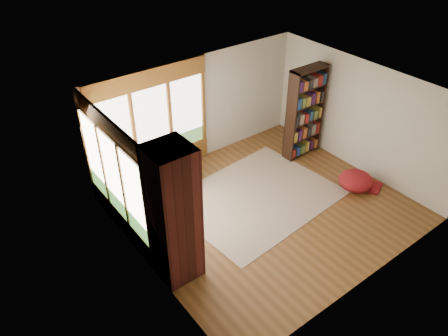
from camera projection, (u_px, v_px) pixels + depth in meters
floor at (266, 208)px, 9.24m from camera, size 5.50×5.50×0.00m
ceiling at (274, 96)px, 7.76m from camera, size 5.50×5.50×0.00m
wall_back at (197, 110)px, 10.14m from camera, size 5.50×0.04×2.60m
wall_front at (376, 227)px, 6.86m from camera, size 5.50×0.04×2.60m
wall_left at (144, 213)px, 7.14m from camera, size 0.04×5.00×2.60m
wall_right at (360, 117)px, 9.87m from camera, size 0.04×5.00×2.60m
windows_back at (152, 124)px, 9.50m from camera, size 2.82×0.10×1.90m
windows_left at (114, 175)px, 7.91m from camera, size 0.10×2.62×1.90m
roller_blind at (93, 137)px, 8.24m from camera, size 0.03×0.72×0.90m
brick_chimney at (174, 215)px, 7.08m from camera, size 0.70×0.70×2.60m
sectional_sofa at (144, 192)px, 9.22m from camera, size 2.20×2.20×0.80m
area_rug at (256, 197)px, 9.55m from camera, size 3.58×2.86×0.01m
bookshelf at (305, 113)px, 10.38m from camera, size 0.97×0.32×2.27m
pouf at (356, 180)px, 9.71m from camera, size 0.91×0.91×0.41m
dog_tan at (148, 162)px, 9.31m from camera, size 0.98×0.92×0.48m
dog_brindle at (156, 197)px, 8.38m from camera, size 0.49×0.75×0.40m
throw_pillows at (144, 172)px, 9.04m from camera, size 1.98×1.68×0.45m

